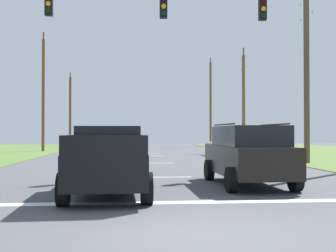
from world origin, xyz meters
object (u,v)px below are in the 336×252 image
Objects in this scene: distant_car_crossing_white at (235,145)px; utility_pole_near_left at (211,102)px; suv_black at (248,154)px; utility_pole_mid_right at (307,75)px; overhead_signal_span at (156,66)px; utility_pole_distant_right at (43,92)px; pickup_truck at (108,160)px; distant_car_oncoming at (97,149)px; utility_pole_far_right at (244,100)px; utility_pole_distant_left at (70,111)px.

distant_car_crossing_white is 0.39× the size of utility_pole_near_left.
suv_black is 11.96m from utility_pole_mid_right.
utility_pole_distant_right is (-9.46, 22.27, 0.99)m from overhead_signal_span.
pickup_truck is 1.23× the size of distant_car_oncoming.
utility_pole_near_left reaches higher than distant_car_crossing_white.
distant_car_oncoming is 31.60m from utility_pole_near_left.
utility_pole_far_right reaches higher than pickup_truck.
utility_pole_near_left is at bearing 36.81° from utility_pole_distant_right.
utility_pole_far_right is (9.21, 20.54, 0.17)m from overhead_signal_span.
pickup_truck is at bearing -113.38° from distant_car_crossing_white.
utility_pole_near_left is (-0.01, 30.54, 0.68)m from utility_pole_mid_right.
utility_pole_near_left is (6.04, 40.06, 4.67)m from suv_black.
overhead_signal_span is 1.66× the size of utility_pole_mid_right.
distant_car_oncoming is at bearing 171.74° from utility_pole_mid_right.
utility_pole_distant_left is at bearing 101.50° from distant_car_oncoming.
pickup_truck is at bearing -74.37° from utility_pole_distant_right.
distant_car_crossing_white is at bearing 66.62° from pickup_truck.
pickup_truck is 43.21m from utility_pole_near_left.
distant_car_crossing_white is 12.13m from distant_car_oncoming.
utility_pole_distant_right is 1.18× the size of utility_pole_distant_left.
pickup_truck is 43.62m from utility_pole_distant_left.
utility_pole_distant_right is (-7.80, 27.88, 4.61)m from pickup_truck.
distant_car_crossing_white is 22.57m from utility_pole_near_left.
utility_pole_near_left reaches higher than utility_pole_mid_right.
suv_black is 43.12m from utility_pole_distant_left.
utility_pole_distant_right is at bearing -143.19° from utility_pole_near_left.
distant_car_crossing_white is at bearing -26.62° from utility_pole_distant_right.
overhead_signal_span is 6.88m from pickup_truck.
utility_pole_near_left is at bearing 81.43° from suv_black.
distant_car_oncoming is at bearing -112.71° from utility_pole_near_left.
pickup_truck is 0.56× the size of utility_pole_far_right.
distant_car_crossing_white is 0.40× the size of utility_pole_distant_right.
utility_pole_mid_right reaches higher than distant_car_crossing_white.
utility_pole_distant_right is at bearing 105.63° from pickup_truck.
utility_pole_mid_right reaches higher than pickup_truck.
suv_black is 0.42× the size of utility_pole_near_left.
utility_pole_near_left reaches higher than utility_pole_far_right.
pickup_truck is 28.57m from utility_pole_far_right.
utility_pole_far_right reaches higher than overhead_signal_span.
utility_pole_near_left is at bearing -3.69° from utility_pole_distant_left.
utility_pole_distant_right is (-18.37, -13.75, -0.16)m from utility_pole_near_left.
utility_pole_distant_left is at bearing 124.87° from distant_car_crossing_white.
distant_car_oncoming is 0.43× the size of utility_pole_mid_right.
utility_pole_distant_left is at bearing 103.94° from overhead_signal_span.
utility_pole_distant_left is (-9.23, 37.19, 0.02)m from overhead_signal_span.
utility_pole_distant_right is at bearing 113.00° from overhead_signal_span.
distant_car_crossing_white is (8.52, 19.70, -0.18)m from pickup_truck.
utility_pole_distant_right is at bearing 112.79° from distant_car_oncoming.
suv_black is (4.53, 1.57, 0.09)m from pickup_truck.
distant_car_oncoming is 30.81m from utility_pole_distant_left.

